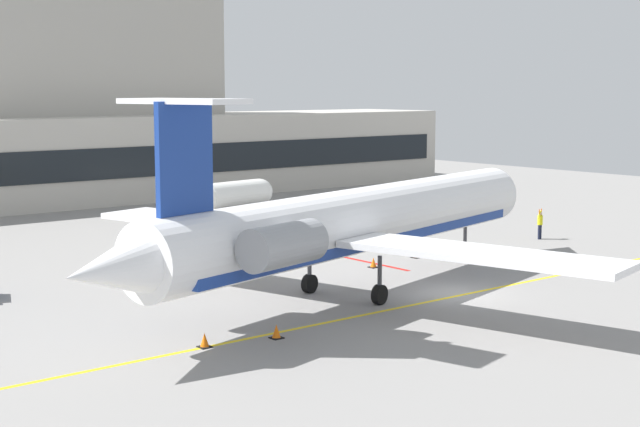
# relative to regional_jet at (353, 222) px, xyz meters

# --- Properties ---
(ground) EXTENTS (120.00, 120.00, 0.11)m
(ground) POSITION_rel_regional_jet_xyz_m (4.08, -2.67, -3.53)
(ground) COLOR gray
(terminal_building) EXTENTS (68.31, 11.93, 18.23)m
(terminal_building) POSITION_rel_regional_jet_xyz_m (9.43, 43.47, 2.79)
(terminal_building) COLOR #B7B2A8
(terminal_building) RESTS_ON ground
(regional_jet) EXTENTS (33.28, 27.11, 9.31)m
(regional_jet) POSITION_rel_regional_jet_xyz_m (0.00, 0.00, 0.00)
(regional_jet) COLOR white
(regional_jet) RESTS_ON ground
(pushback_tractor) EXTENTS (3.97, 2.97, 2.36)m
(pushback_tractor) POSITION_rel_regional_jet_xyz_m (5.61, 11.30, -2.42)
(pushback_tractor) COLOR #E5B20C
(pushback_tractor) RESTS_ON ground
(fuel_tank) EXTENTS (7.61, 2.98, 2.47)m
(fuel_tank) POSITION_rel_regional_jet_xyz_m (12.45, 28.23, -2.09)
(fuel_tank) COLOR white
(fuel_tank) RESTS_ON ground
(marshaller) EXTENTS (0.81, 0.37, 1.96)m
(marshaller) POSITION_rel_regional_jet_xyz_m (20.33, 4.89, -2.48)
(marshaller) COLOR #191E33
(marshaller) RESTS_ON ground
(safety_cone_alpha) EXTENTS (0.47, 0.47, 0.55)m
(safety_cone_alpha) POSITION_rel_regional_jet_xyz_m (-7.32, -3.83, -3.23)
(safety_cone_alpha) COLOR orange
(safety_cone_alpha) RESTS_ON ground
(safety_cone_bravo) EXTENTS (0.47, 0.47, 0.55)m
(safety_cone_bravo) POSITION_rel_regional_jet_xyz_m (9.35, 5.16, -3.23)
(safety_cone_bravo) COLOR orange
(safety_cone_bravo) RESTS_ON ground
(safety_cone_charlie) EXTENTS (0.47, 0.47, 0.55)m
(safety_cone_charlie) POSITION_rel_regional_jet_xyz_m (-10.18, -3.15, -3.23)
(safety_cone_charlie) COLOR orange
(safety_cone_charlie) RESTS_ON ground
(safety_cone_delta) EXTENTS (0.47, 0.47, 0.55)m
(safety_cone_delta) POSITION_rel_regional_jet_xyz_m (5.46, 4.53, -3.23)
(safety_cone_delta) COLOR orange
(safety_cone_delta) RESTS_ON ground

